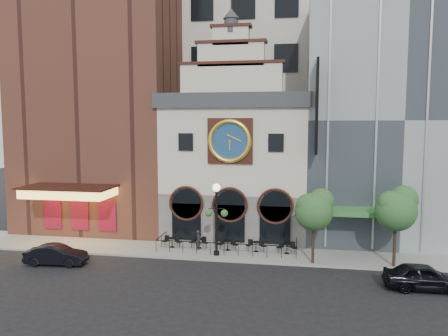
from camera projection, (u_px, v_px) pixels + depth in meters
name	position (u px, v px, depth m)	size (l,w,h in m)	color
ground	(221.00, 262.00, 31.36)	(120.00, 120.00, 0.00)	black
sidewalk	(227.00, 251.00, 33.80)	(44.00, 5.00, 0.15)	gray
clock_building	(237.00, 160.00, 38.34)	(12.60, 8.78, 18.65)	#605E5B
theater_building	(107.00, 95.00, 42.04)	(14.00, 15.60, 25.00)	brown
retail_building	(389.00, 121.00, 37.89)	(14.00, 14.40, 20.00)	gray
office_tower	(253.00, 33.00, 48.90)	(20.00, 16.00, 40.00)	beige
cafe_railing	(227.00, 244.00, 33.74)	(10.60, 2.60, 0.90)	black
bistro_0	(172.00, 242.00, 34.52)	(1.58, 0.68, 0.90)	black
bistro_1	(199.00, 242.00, 34.28)	(1.58, 0.68, 0.90)	black
bistro_2	(228.00, 244.00, 33.71)	(1.58, 0.68, 0.90)	black
bistro_3	(256.00, 246.00, 33.36)	(1.58, 0.68, 0.90)	black
bistro_4	(287.00, 248.00, 32.85)	(1.58, 0.68, 0.90)	black
car_right	(424.00, 277.00, 26.06)	(1.88, 4.68, 1.60)	black
car_left	(56.00, 255.00, 30.73)	(1.49, 4.27, 1.41)	black
pedestrian	(199.00, 240.00, 33.85)	(0.56, 0.37, 1.54)	black
lamppost	(216.00, 211.00, 32.19)	(1.71, 0.67, 5.38)	black
tree_left	(314.00, 209.00, 30.31)	(2.74, 2.64, 5.27)	#382619
tree_right	(397.00, 207.00, 29.67)	(2.90, 2.79, 5.58)	#382619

